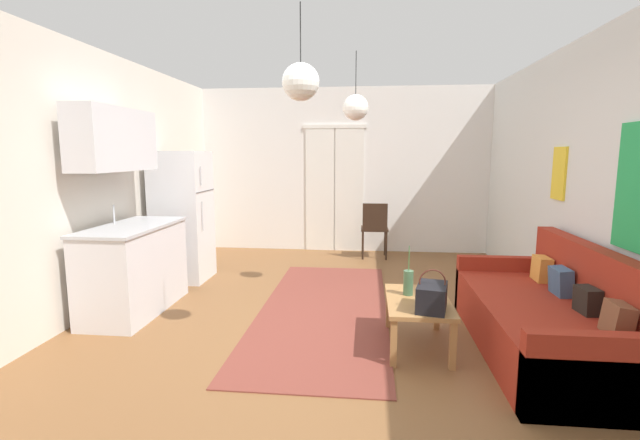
% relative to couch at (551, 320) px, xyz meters
% --- Properties ---
extents(ground_plane, '(5.34, 8.25, 0.10)m').
position_rel_couch_xyz_m(ground_plane, '(-1.93, -0.05, -0.33)').
color(ground_plane, brown).
extents(wall_back, '(4.94, 0.13, 2.71)m').
position_rel_couch_xyz_m(wall_back, '(-1.94, 3.82, 1.07)').
color(wall_back, white).
rests_on(wall_back, ground_plane).
extents(wall_right, '(0.12, 7.85, 2.71)m').
position_rel_couch_xyz_m(wall_right, '(0.49, -0.05, 1.08)').
color(wall_right, silver).
rests_on(wall_right, ground_plane).
extents(wall_left, '(0.12, 7.85, 2.71)m').
position_rel_couch_xyz_m(wall_left, '(-4.35, -0.05, 1.08)').
color(wall_left, silver).
rests_on(wall_left, ground_plane).
extents(area_rug, '(1.31, 3.42, 0.01)m').
position_rel_couch_xyz_m(area_rug, '(-1.96, 0.82, -0.27)').
color(area_rug, brown).
rests_on(area_rug, ground_plane).
extents(couch, '(0.95, 2.12, 0.89)m').
position_rel_couch_xyz_m(couch, '(0.00, 0.00, 0.00)').
color(couch, maroon).
rests_on(couch, ground_plane).
extents(coffee_table, '(0.52, 0.87, 0.42)m').
position_rel_couch_xyz_m(coffee_table, '(-1.08, 0.00, 0.08)').
color(coffee_table, '#A87542').
rests_on(coffee_table, ground_plane).
extents(bamboo_vase, '(0.09, 0.09, 0.44)m').
position_rel_couch_xyz_m(bamboo_vase, '(-1.15, 0.12, 0.25)').
color(bamboo_vase, '#47704C').
rests_on(bamboo_vase, coffee_table).
extents(handbag, '(0.29, 0.37, 0.33)m').
position_rel_couch_xyz_m(handbag, '(-1.00, -0.24, 0.24)').
color(handbag, black).
rests_on(handbag, coffee_table).
extents(refrigerator, '(0.66, 0.64, 1.66)m').
position_rel_couch_xyz_m(refrigerator, '(-3.89, 1.80, 0.55)').
color(refrigerator, white).
rests_on(refrigerator, ground_plane).
extents(kitchen_counter, '(0.61, 1.32, 2.08)m').
position_rel_couch_xyz_m(kitchen_counter, '(-3.94, 0.58, 0.51)').
color(kitchen_counter, silver).
rests_on(kitchen_counter, ground_plane).
extents(accent_chair, '(0.43, 0.41, 0.88)m').
position_rel_couch_xyz_m(accent_chair, '(-1.40, 3.24, 0.23)').
color(accent_chair, black).
rests_on(accent_chair, ground_plane).
extents(pendant_lamp_near, '(0.28, 0.28, 0.69)m').
position_rel_couch_xyz_m(pendant_lamp_near, '(-2.02, -0.34, 1.87)').
color(pendant_lamp_near, black).
extents(pendant_lamp_far, '(0.28, 0.28, 0.72)m').
position_rel_couch_xyz_m(pendant_lamp_far, '(-1.66, 1.24, 1.84)').
color(pendant_lamp_far, black).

